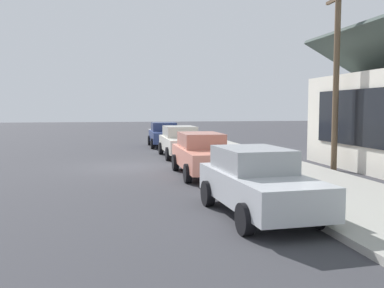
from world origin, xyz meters
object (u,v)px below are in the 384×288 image
Objects in this scene: car_navy at (164,134)px; car_coral at (203,154)px; traffic_light_main at (367,37)px; car_ivory at (181,141)px; car_silver at (257,182)px; fire_hydrant_red at (282,178)px; utility_pole_wooden at (336,74)px.

car_coral is (12.12, -0.06, 0.00)m from car_navy.
car_navy is 0.84× the size of traffic_light_main.
traffic_light_main is at bearing -1.24° from car_ivory.
car_navy and car_silver have the same top height.
car_navy reaches higher than fire_hydrant_red.
car_silver is 6.19× the size of fire_hydrant_red.
car_silver is 5.13m from traffic_light_main.
utility_pole_wooden is (-6.37, 5.58, 3.12)m from car_silver.
utility_pole_wooden is at bearing 136.09° from fire_hydrant_red.
fire_hydrant_red is at bearing 6.50° from car_navy.
car_ivory is at bearing -138.27° from utility_pole_wooden.
car_navy is 0.92× the size of car_coral.
car_coral is 4.30m from fire_hydrant_red.
car_navy is 22.86m from traffic_light_main.
traffic_light_main is (16.76, -0.29, 2.68)m from car_ivory.
car_ivory is at bearing 2.41° from car_navy.
traffic_light_main is at bearing -14.15° from fire_hydrant_red.
utility_pole_wooden is 6.71m from fire_hydrant_red.
utility_pole_wooden reaches higher than car_navy.
utility_pole_wooden reaches higher than car_coral.
traffic_light_main reaches higher than car_navy.
car_silver is 9.02m from utility_pole_wooden.
car_ivory and car_coral have the same top height.
car_coral reaches higher than fire_hydrant_red.
car_silver is 0.59× the size of utility_pole_wooden.
car_navy is 0.99× the size of car_silver.
traffic_light_main is 7.32× the size of fire_hydrant_red.
car_coral is at bearing -1.92° from car_ivory.
car_silver is at bearing -41.21° from utility_pole_wooden.
car_navy and car_ivory have the same top height.
car_navy is 16.19m from fire_hydrant_red.
traffic_light_main reaches higher than car_coral.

